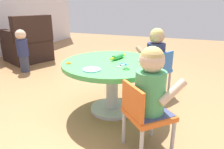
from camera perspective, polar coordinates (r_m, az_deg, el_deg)
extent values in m
plane|color=#9E7247|center=(2.18, 0.00, -9.66)|extent=(10.00, 10.00, 0.00)
cylinder|color=silver|center=(2.18, 0.00, -9.32)|extent=(0.44, 0.44, 0.03)
cylinder|color=silver|center=(2.08, 0.00, -3.89)|extent=(0.12, 0.12, 0.48)
cylinder|color=#4CB259|center=(1.99, 0.00, 2.97)|extent=(0.96, 0.96, 0.04)
cylinder|color=#B7B7BC|center=(1.60, 16.42, -16.49)|extent=(0.03, 0.03, 0.28)
cylinder|color=#B7B7BC|center=(1.77, 11.01, -12.27)|extent=(0.03, 0.03, 0.28)
cylinder|color=#B7B7BC|center=(1.47, 8.09, -19.38)|extent=(0.03, 0.03, 0.28)
cylinder|color=#B7B7BC|center=(1.65, 3.28, -14.36)|extent=(0.03, 0.03, 0.28)
cube|color=orange|center=(1.53, 10.04, -10.63)|extent=(0.42, 0.42, 0.04)
cube|color=orange|center=(1.41, 5.70, -7.32)|extent=(0.21, 0.21, 0.22)
cube|color=#3F4772|center=(1.53, 10.05, -10.57)|extent=(0.38, 0.38, 0.04)
cylinder|color=#4CA566|center=(1.46, 10.43, -4.74)|extent=(0.21, 0.21, 0.30)
sphere|color=beige|center=(1.38, 10.99, 3.88)|extent=(0.17, 0.17, 0.17)
sphere|color=tan|center=(1.38, 11.02, 4.39)|extent=(0.16, 0.16, 0.16)
cylinder|color=beige|center=(1.42, 16.30, -4.74)|extent=(0.19, 0.19, 0.17)
cylinder|color=beige|center=(1.58, 11.31, -1.87)|extent=(0.19, 0.19, 0.17)
cylinder|color=#B7B7BC|center=(2.73, 11.07, -0.77)|extent=(0.03, 0.03, 0.28)
cylinder|color=#B7B7BC|center=(2.54, 7.32, -2.05)|extent=(0.03, 0.03, 0.28)
cylinder|color=#B7B7BC|center=(2.58, 15.50, -2.26)|extent=(0.03, 0.03, 0.28)
cylinder|color=#B7B7BC|center=(2.39, 11.87, -3.76)|extent=(0.03, 0.03, 0.28)
cube|color=blue|center=(2.51, 11.68, 1.21)|extent=(0.41, 0.41, 0.04)
cube|color=blue|center=(2.39, 14.39, 3.35)|extent=(0.25, 0.15, 0.22)
cube|color=#3F4772|center=(2.50, 11.68, 1.25)|extent=(0.36, 0.37, 0.04)
cylinder|color=navy|center=(2.46, 11.95, 5.02)|extent=(0.21, 0.21, 0.30)
sphere|color=tan|center=(2.42, 12.32, 10.24)|extent=(0.17, 0.17, 0.17)
sphere|color=tan|center=(2.41, 12.34, 10.54)|extent=(0.16, 0.16, 0.16)
cylinder|color=tan|center=(2.60, 11.79, 6.32)|extent=(0.15, 0.21, 0.17)
cylinder|color=tan|center=(2.43, 8.51, 5.66)|extent=(0.15, 0.21, 0.17)
cube|color=black|center=(4.29, -22.20, 6.24)|extent=(0.91, 0.91, 0.40)
cube|color=black|center=(3.96, -21.11, 11.69)|extent=(0.71, 0.41, 0.45)
cube|color=black|center=(4.37, -19.11, 10.84)|extent=(0.34, 0.60, 0.20)
cube|color=black|center=(4.12, -26.49, 9.46)|extent=(0.34, 0.60, 0.20)
cylinder|color=#33384C|center=(3.60, -22.96, 2.74)|extent=(0.14, 0.14, 0.26)
cylinder|color=navy|center=(3.54, -23.50, 6.77)|extent=(0.17, 0.17, 0.26)
sphere|color=beige|center=(3.51, -23.93, 9.99)|extent=(0.16, 0.16, 0.16)
cylinder|color=green|center=(2.08, 1.60, 4.93)|extent=(0.15, 0.09, 0.05)
cylinder|color=yellow|center=(2.01, 0.06, 4.41)|extent=(0.05, 0.03, 0.02)
cylinder|color=yellow|center=(2.15, 3.04, 5.40)|extent=(0.05, 0.03, 0.02)
cube|color=silver|center=(1.85, 2.37, 2.38)|extent=(0.11, 0.02, 0.01)
cube|color=silver|center=(1.85, 2.37, 2.38)|extent=(0.11, 0.05, 0.01)
torus|color=#3F72CC|center=(1.91, 2.71, 2.91)|extent=(0.04, 0.04, 0.01)
torus|color=#3F72CC|center=(1.89, 3.69, 2.76)|extent=(0.04, 0.04, 0.01)
cylinder|color=#8CCCF2|center=(1.74, -5.62, 1.36)|extent=(0.16, 0.16, 0.01)
cylinder|color=#B2E58C|center=(2.04, 8.44, 3.89)|extent=(0.09, 0.09, 0.01)
torus|color=#4CB259|center=(1.76, 3.95, 1.62)|extent=(0.06, 0.06, 0.01)
torus|color=orange|center=(1.97, -11.90, 3.09)|extent=(0.05, 0.05, 0.01)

